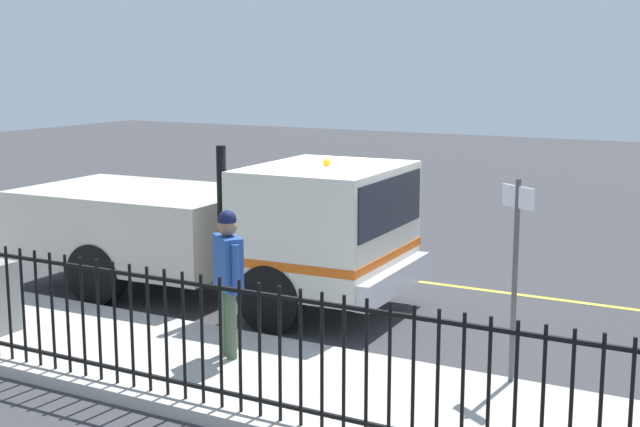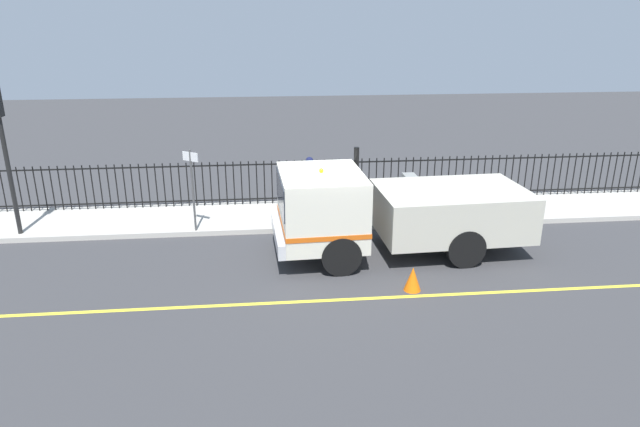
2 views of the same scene
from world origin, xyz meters
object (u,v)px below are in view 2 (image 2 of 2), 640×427
(traffic_light_near, at_px, (1,130))
(street_sign, at_px, (192,181))
(work_truck, at_px, (382,208))
(traffic_cone, at_px, (413,279))
(utility_cabinet, at_px, (410,190))
(worker_standing, at_px, (310,180))

(traffic_light_near, distance_m, street_sign, 5.02)
(work_truck, bearing_deg, street_sign, 68.05)
(traffic_cone, distance_m, street_sign, 6.61)
(utility_cabinet, distance_m, street_sign, 6.80)
(traffic_light_near, height_order, utility_cabinet, traffic_light_near)
(traffic_cone, bearing_deg, utility_cabinet, -13.50)
(traffic_cone, bearing_deg, traffic_light_near, 67.43)
(street_sign, bearing_deg, traffic_light_near, 86.95)
(traffic_light_near, distance_m, traffic_cone, 11.16)
(traffic_light_near, relative_size, utility_cabinet, 4.30)
(utility_cabinet, relative_size, street_sign, 0.41)
(traffic_light_near, height_order, street_sign, traffic_light_near)
(worker_standing, height_order, utility_cabinet, worker_standing)
(work_truck, height_order, traffic_light_near, traffic_light_near)
(work_truck, height_order, traffic_cone, work_truck)
(utility_cabinet, relative_size, traffic_cone, 1.72)
(street_sign, bearing_deg, utility_cabinet, -75.59)
(utility_cabinet, distance_m, traffic_cone, 5.74)
(worker_standing, bearing_deg, traffic_light_near, -138.15)
(worker_standing, xyz_separation_m, traffic_light_near, (-0.58, 8.07, 1.77))
(traffic_light_near, bearing_deg, street_sign, 86.08)
(traffic_light_near, distance_m, utility_cabinet, 11.66)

